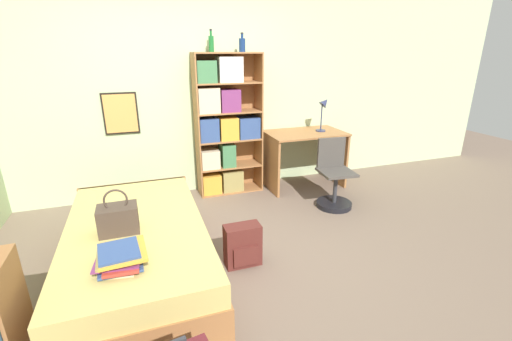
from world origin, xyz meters
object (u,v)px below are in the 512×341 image
Objects in this scene: bookcase at (224,126)px; bottle_brown at (242,45)px; book_stack_on_bed at (121,257)px; desk_lamp at (324,108)px; handbag at (118,218)px; bed at (138,248)px; backpack at (243,246)px; bottle_green at (211,43)px; desk_chair at (334,185)px; desk at (304,150)px.

bottle_brown reaches higher than bookcase.
book_stack_on_bed is 0.77× the size of desk_lamp.
handbag is 2.11m from bookcase.
bed reaches higher than backpack.
bottle_green is 0.31× the size of desk_chair.
desk_lamp is at bearing 29.15° from handbag.
handbag is (-0.11, -0.11, 0.36)m from bed.
bottle_brown is at bearing 136.23° from desk_chair.
bed is 1.93× the size of desk.
desk is at bearing 31.94° from handbag.
handbag is 2.81m from desk.
desk_lamp is at bearing 36.69° from book_stack_on_bed.
book_stack_on_bed is 0.94× the size of backpack.
desk_lamp is at bearing 43.21° from backpack.
desk_lamp is (1.11, -0.13, -0.81)m from bottle_brown.
bookcase is 1.03m from bottle_brown.
bookcase is 8.17× the size of bottle_brown.
bed is at bearing 168.06° from backpack.
handbag is at bearing 92.52° from book_stack_on_bed.
desk is 2.12m from backpack.
bed is 0.39m from handbag.
handbag is 2.58m from bottle_brown.
desk_lamp reaches higher than bed.
book_stack_on_bed is 2.50m from bookcase.
bottle_green is 0.24× the size of desk.
book_stack_on_bed is at bearing -120.58° from bookcase.
bottle_brown is 1.38m from desk_lamp.
desk_chair is (1.26, -0.94, -1.65)m from bottle_green.
bottle_brown is 0.47× the size of desk_lamp.
desk is (1.22, -0.20, -1.39)m from bottle_green.
bed is at bearing 44.01° from handbag.
desk is at bearing -8.03° from bottle_brown.
bottle_green is (1.17, 1.69, 1.32)m from handbag.
backpack is (-0.54, -1.68, -1.71)m from bottle_brown.
bottle_green is at bearing 171.86° from desk_lamp.
book_stack_on_bed is 0.44× the size of desk_chair.
desk is (2.39, 1.49, -0.07)m from handbag.
handbag reaches higher than backpack.
backpack is at bearing -4.41° from handbag.
desk_lamp reaches higher than desk_chair.
bookcase is at bearing 172.99° from desk_lamp.
desk_chair is at bearing 17.18° from handbag.
bottle_brown is 2.46m from backpack.
bottle_brown is at bearing 171.97° from desk.
bookcase is 1.18m from desk.
bed is 0.67m from book_stack_on_bed.
handbag is at bearing 175.59° from backpack.
bed is at bearing 81.11° from book_stack_on_bed.
desk is (0.85, -0.12, -1.38)m from bottle_brown.
desk_chair reaches higher than book_stack_on_bed.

